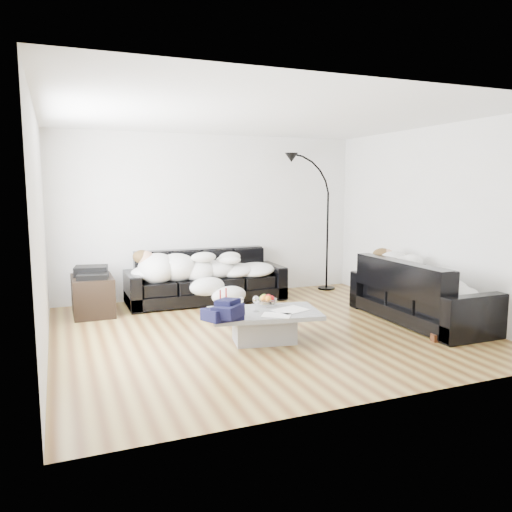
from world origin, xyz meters
name	(u,v)px	position (x,y,z in m)	size (l,w,h in m)	color
ground	(265,331)	(0.00, 0.00, 0.00)	(5.00, 5.00, 0.00)	brown
wall_back	(211,216)	(0.00, 2.25, 1.30)	(5.00, 0.02, 2.60)	silver
wall_left	(41,234)	(-2.50, 0.00, 1.30)	(0.02, 4.50, 2.60)	silver
wall_right	(430,221)	(2.50, 0.00, 1.30)	(0.02, 4.50, 2.60)	silver
ceiling	(266,116)	(0.00, 0.00, 2.60)	(5.00, 5.00, 0.00)	white
sofa_back	(206,277)	(-0.23, 1.80, 0.40)	(2.42, 0.84, 0.79)	black
sofa_right	(420,291)	(2.08, -0.36, 0.41)	(2.04, 0.87, 0.83)	black
sleeper_back	(207,262)	(-0.23, 1.75, 0.62)	(2.05, 0.71, 0.41)	silver
sleeper_right	(421,274)	(2.08, -0.36, 0.63)	(1.75, 0.74, 0.43)	silver
teal_cushion	(388,261)	(2.02, 0.27, 0.72)	(0.36, 0.30, 0.20)	#0A3E4B
coffee_table	(264,326)	(-0.18, -0.41, 0.18)	(1.24, 0.73, 0.36)	#939699
fruit_bowl	(267,300)	(-0.05, -0.19, 0.43)	(0.23, 0.23, 0.14)	white
wine_glass_a	(241,303)	(-0.41, -0.26, 0.44)	(0.07, 0.07, 0.16)	white
wine_glass_b	(234,306)	(-0.53, -0.37, 0.44)	(0.07, 0.07, 0.16)	white
wine_glass_c	(256,304)	(-0.28, -0.40, 0.45)	(0.08, 0.08, 0.18)	white
candle_left	(220,301)	(-0.65, -0.22, 0.48)	(0.04, 0.04, 0.24)	maroon
candle_right	(226,299)	(-0.56, -0.15, 0.49)	(0.05, 0.05, 0.25)	maroon
newspaper_a	(291,310)	(0.12, -0.48, 0.37)	(0.38, 0.29, 0.01)	silver
newspaper_b	(276,315)	(-0.14, -0.64, 0.37)	(0.31, 0.22, 0.01)	silver
navy_jacket	(226,304)	(-0.72, -0.63, 0.54)	(0.40, 0.33, 0.20)	black
shoes	(444,335)	(1.82, -1.09, 0.05)	(0.44, 0.32, 0.10)	#472311
av_cabinet	(93,295)	(-1.92, 1.64, 0.27)	(0.54, 0.79, 0.54)	black
stereo	(92,272)	(-1.92, 1.64, 0.61)	(0.44, 0.34, 0.13)	black
floor_lamp	(327,231)	(1.99, 1.94, 1.02)	(0.74, 0.30, 2.05)	black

